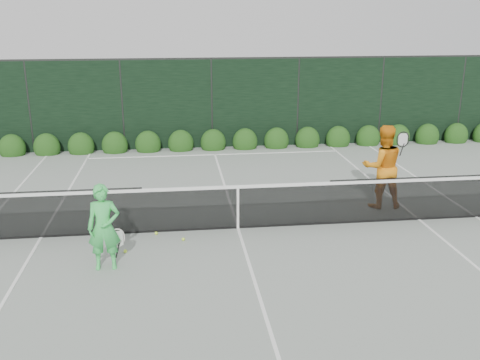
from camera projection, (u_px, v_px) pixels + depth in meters
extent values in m
plane|color=gray|center=(238.00, 228.00, 11.56)|extent=(80.00, 80.00, 0.00)
cube|color=black|center=(34.00, 215.00, 10.92)|extent=(4.40, 0.01, 1.02)
cube|color=black|center=(238.00, 207.00, 11.41)|extent=(4.00, 0.01, 0.96)
cube|color=black|center=(425.00, 198.00, 11.90)|extent=(4.40, 0.01, 1.02)
cube|color=white|center=(238.00, 187.00, 11.28)|extent=(12.80, 0.03, 0.07)
cube|color=black|center=(238.00, 227.00, 11.55)|extent=(12.80, 0.02, 0.04)
cube|color=white|center=(238.00, 208.00, 11.42)|extent=(0.05, 0.03, 0.91)
imported|color=#3DD25A|center=(104.00, 227.00, 9.53)|extent=(0.60, 0.41, 1.59)
torus|color=silver|center=(117.00, 238.00, 9.72)|extent=(0.29, 0.14, 0.30)
cylinder|color=black|center=(118.00, 250.00, 9.79)|extent=(0.10, 0.03, 0.30)
imported|color=orange|center=(383.00, 167.00, 12.59)|extent=(1.01, 0.81, 1.99)
torus|color=black|center=(403.00, 139.00, 12.24)|extent=(0.30, 0.03, 0.30)
cylinder|color=black|center=(402.00, 150.00, 12.31)|extent=(0.10, 0.03, 0.30)
cube|color=white|center=(476.00, 217.00, 12.20)|extent=(0.06, 23.77, 0.01)
cube|color=white|center=(41.00, 237.00, 11.07)|extent=(0.06, 23.77, 0.01)
cube|color=white|center=(419.00, 220.00, 12.04)|extent=(0.06, 23.77, 0.01)
cube|color=white|center=(205.00, 123.00, 22.82)|extent=(11.03, 0.06, 0.01)
cube|color=white|center=(215.00, 155.00, 17.62)|extent=(8.23, 0.06, 0.01)
cube|color=white|center=(238.00, 228.00, 11.56)|extent=(0.06, 12.80, 0.01)
cube|color=black|center=(212.00, 104.00, 18.22)|extent=(32.00, 0.06, 3.00)
cube|color=#262826|center=(211.00, 58.00, 17.77)|extent=(32.00, 0.06, 0.06)
cylinder|color=#262826|center=(29.00, 108.00, 17.52)|extent=(0.08, 0.08, 3.00)
cylinder|color=#262826|center=(122.00, 106.00, 17.87)|extent=(0.08, 0.08, 3.00)
cylinder|color=#262826|center=(212.00, 104.00, 18.22)|extent=(0.08, 0.08, 3.00)
cylinder|color=#262826|center=(298.00, 102.00, 18.57)|extent=(0.08, 0.08, 3.00)
cylinder|color=#262826|center=(381.00, 101.00, 18.92)|extent=(0.08, 0.08, 3.00)
cylinder|color=#262826|center=(461.00, 99.00, 19.27)|extent=(0.08, 0.08, 3.00)
ellipsoid|color=#123A0F|center=(12.00, 148.00, 17.49)|extent=(0.86, 0.65, 0.94)
ellipsoid|color=#123A0F|center=(47.00, 147.00, 17.62)|extent=(0.86, 0.65, 0.94)
ellipsoid|color=#123A0F|center=(81.00, 146.00, 17.75)|extent=(0.86, 0.65, 0.94)
ellipsoid|color=#123A0F|center=(115.00, 145.00, 17.88)|extent=(0.86, 0.65, 0.94)
ellipsoid|color=#123A0F|center=(148.00, 144.00, 18.01)|extent=(0.86, 0.65, 0.94)
ellipsoid|color=#123A0F|center=(181.00, 144.00, 18.14)|extent=(0.86, 0.65, 0.94)
ellipsoid|color=#123A0F|center=(213.00, 143.00, 18.27)|extent=(0.86, 0.65, 0.94)
ellipsoid|color=#123A0F|center=(245.00, 142.00, 18.39)|extent=(0.86, 0.65, 0.94)
ellipsoid|color=#123A0F|center=(276.00, 141.00, 18.52)|extent=(0.86, 0.65, 0.94)
ellipsoid|color=#123A0F|center=(307.00, 140.00, 18.65)|extent=(0.86, 0.65, 0.94)
ellipsoid|color=#123A0F|center=(338.00, 139.00, 18.78)|extent=(0.86, 0.65, 0.94)
ellipsoid|color=#123A0F|center=(368.00, 138.00, 18.91)|extent=(0.86, 0.65, 0.94)
ellipsoid|color=#123A0F|center=(398.00, 137.00, 19.04)|extent=(0.86, 0.65, 0.94)
ellipsoid|color=#123A0F|center=(427.00, 137.00, 19.16)|extent=(0.86, 0.65, 0.94)
ellipsoid|color=#123A0F|center=(456.00, 136.00, 19.29)|extent=(0.86, 0.65, 0.94)
sphere|color=#CAF736|center=(183.00, 239.00, 10.91)|extent=(0.07, 0.07, 0.07)
sphere|color=#CAF736|center=(125.00, 251.00, 10.36)|extent=(0.07, 0.07, 0.07)
sphere|color=#CAF736|center=(156.00, 233.00, 11.21)|extent=(0.07, 0.07, 0.07)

